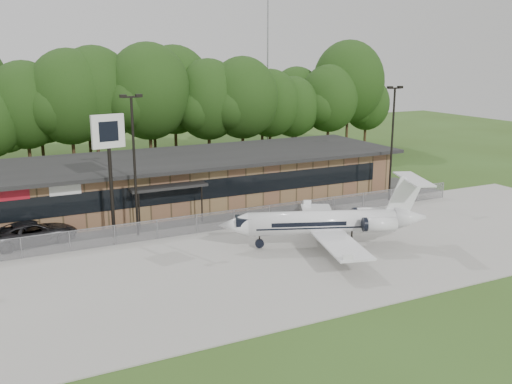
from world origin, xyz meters
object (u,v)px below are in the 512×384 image
suv (33,233)px  pole_sign (109,145)px  terminal (171,181)px  business_jet (329,223)px

suv → pole_sign: (5.32, -1.20, 5.99)m
suv → terminal: bearing=-72.7°
pole_sign → terminal: bearing=37.7°
business_jet → pole_sign: bearing=166.8°
business_jet → pole_sign: 16.15m
pole_sign → suv: bearing=157.9°
terminal → suv: (-11.97, -5.94, -1.35)m
business_jet → pole_sign: size_ratio=1.59×
terminal → pole_sign: bearing=-133.0°
business_jet → terminal: bearing=131.9°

